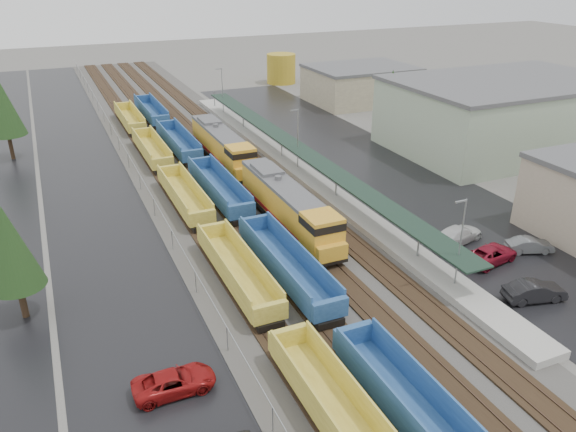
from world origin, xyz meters
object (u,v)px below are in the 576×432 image
(parked_car_east_b, at_px, (491,254))
(parked_car_east_a, at_px, (535,291))
(locomotive_trail, at_px, (223,146))
(parked_car_east_c, at_px, (458,234))
(parked_car_east_e, at_px, (530,245))
(locomotive_lead, at_px, (289,207))
(well_string_yellow, at_px, (207,228))
(well_string_blue, at_px, (248,221))
(storage_tank, at_px, (281,69))
(parked_car_west_c, at_px, (174,382))

(parked_car_east_b, bearing_deg, parked_car_east_a, 158.63)
(locomotive_trail, xyz_separation_m, parked_car_east_a, (12.29, -40.34, -1.59))
(parked_car_east_c, height_order, parked_car_east_e, parked_car_east_c)
(locomotive_lead, distance_m, parked_car_east_a, 22.97)
(locomotive_lead, height_order, parked_car_east_c, locomotive_lead)
(well_string_yellow, relative_size, parked_car_east_c, 18.58)
(locomotive_lead, bearing_deg, locomotive_trail, 90.00)
(well_string_blue, height_order, storage_tank, storage_tank)
(locomotive_lead, relative_size, parked_car_west_c, 3.89)
(parked_car_west_c, distance_m, parked_car_east_c, 30.44)
(parked_car_east_c, bearing_deg, parked_car_east_e, -146.66)
(parked_car_west_c, bearing_deg, well_string_yellow, -21.87)
(locomotive_lead, relative_size, parked_car_east_b, 3.73)
(locomotive_trail, relative_size, parked_car_west_c, 3.89)
(well_string_blue, bearing_deg, storage_tank, 64.27)
(locomotive_lead, xyz_separation_m, parked_car_east_b, (13.49, -13.18, -1.65))
(parked_car_west_c, distance_m, parked_car_east_a, 28.01)
(parked_car_east_e, bearing_deg, storage_tank, 13.27)
(locomotive_trail, xyz_separation_m, parked_car_east_b, (13.49, -34.18, -1.65))
(locomotive_trail, bearing_deg, parked_car_west_c, -111.89)
(locomotive_trail, xyz_separation_m, well_string_yellow, (-8.00, -19.99, -1.20))
(well_string_yellow, bearing_deg, locomotive_lead, -7.17)
(parked_car_east_c, distance_m, parked_car_east_e, 6.25)
(parked_car_east_b, distance_m, parked_car_east_e, 4.47)
(locomotive_trail, bearing_deg, parked_car_east_a, -73.06)
(well_string_blue, bearing_deg, locomotive_lead, -11.58)
(well_string_blue, bearing_deg, parked_car_east_c, -29.47)
(parked_car_east_c, bearing_deg, locomotive_trail, 10.04)
(parked_car_east_b, bearing_deg, locomotive_lead, 35.30)
(well_string_blue, xyz_separation_m, parked_car_east_e, (21.96, -14.05, -0.54))
(well_string_yellow, xyz_separation_m, parked_car_east_a, (20.29, -20.34, -0.39))
(parked_car_east_c, bearing_deg, well_string_yellow, 50.95)
(parked_car_east_c, bearing_deg, parked_car_east_b, 167.76)
(well_string_yellow, relative_size, parked_car_east_a, 20.86)
(locomotive_trail, relative_size, well_string_yellow, 0.20)
(parked_car_east_a, height_order, parked_car_east_e, parked_car_east_a)
(parked_car_east_e, bearing_deg, locomotive_lead, 73.67)
(locomotive_lead, height_order, well_string_blue, locomotive_lead)
(parked_car_east_a, bearing_deg, storage_tank, 2.98)
(parked_car_east_a, distance_m, parked_car_east_c, 10.40)
(parked_car_east_e, bearing_deg, parked_car_east_b, 109.40)
(well_string_yellow, height_order, parked_car_west_c, well_string_yellow)
(well_string_blue, height_order, parked_car_east_e, well_string_blue)
(well_string_yellow, relative_size, well_string_blue, 0.93)
(storage_tank, bearing_deg, parked_car_west_c, -117.15)
(well_string_blue, relative_size, parked_car_east_e, 26.12)
(parked_car_east_a, bearing_deg, locomotive_lead, 45.45)
(locomotive_lead, xyz_separation_m, well_string_blue, (-4.00, 0.82, -1.16))
(locomotive_trail, relative_size, well_string_blue, 0.18)
(parked_car_east_c, xyz_separation_m, parked_car_east_e, (4.60, -4.24, -0.10))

